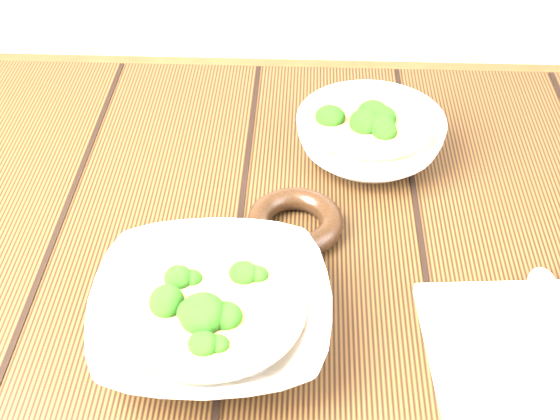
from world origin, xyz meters
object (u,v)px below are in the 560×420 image
(soup_bowl_front, at_px, (212,314))
(trivet, at_px, (295,222))
(table, at_px, (256,331))
(napkin, at_px, (559,361))
(soup_bowl_back, at_px, (370,136))

(soup_bowl_front, relative_size, trivet, 2.23)
(table, distance_m, napkin, 0.34)
(soup_bowl_front, bearing_deg, soup_bowl_back, 61.36)
(napkin, bearing_deg, table, 150.97)
(soup_bowl_back, bearing_deg, napkin, -63.11)
(trivet, bearing_deg, soup_bowl_front, -115.82)
(soup_bowl_back, relative_size, trivet, 2.17)
(soup_bowl_back, bearing_deg, soup_bowl_front, -118.64)
(trivet, bearing_deg, table, -135.14)
(table, height_order, trivet, trivet)
(soup_bowl_back, bearing_deg, table, -125.11)
(napkin, bearing_deg, soup_bowl_back, 112.53)
(trivet, distance_m, napkin, 0.30)
(soup_bowl_front, bearing_deg, table, 74.04)
(soup_bowl_back, height_order, napkin, soup_bowl_back)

